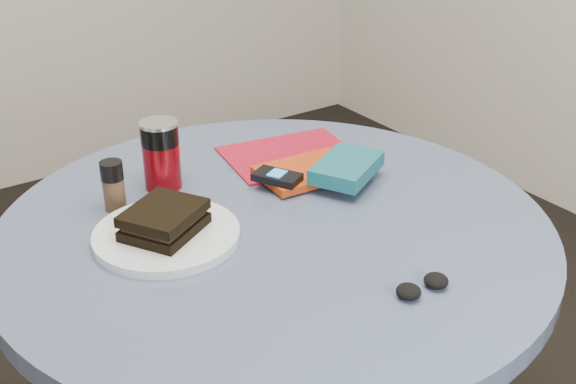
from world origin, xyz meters
TOP-DOWN VIEW (x-y plane):
  - table at (0.00, 0.00)m, footprint 1.00×1.00m
  - plate at (-0.19, 0.05)m, footprint 0.33×0.33m
  - sandwich at (-0.19, 0.05)m, footprint 0.17×0.16m
  - soda_can at (-0.10, 0.24)m, footprint 0.09×0.09m
  - pepper_grinder at (-0.22, 0.21)m, footprint 0.06×0.06m
  - magazine at (0.19, 0.22)m, footprint 0.30×0.24m
  - red_book at (0.16, 0.11)m, footprint 0.20×0.14m
  - novel at (0.20, 0.04)m, footprint 0.18×0.16m
  - mp3_player at (0.07, 0.10)m, footprint 0.09×0.10m
  - headphones at (0.06, -0.31)m, footprint 0.10×0.04m

SIDE VIEW (x-z plane):
  - table at x=0.00m, z-range 0.21..0.96m
  - magazine at x=0.19m, z-range 0.75..0.75m
  - plate at x=-0.19m, z-range 0.75..0.77m
  - headphones at x=0.06m, z-range 0.75..0.77m
  - red_book at x=0.16m, z-range 0.75..0.77m
  - mp3_player at x=0.07m, z-range 0.77..0.79m
  - novel at x=0.20m, z-range 0.77..0.80m
  - sandwich at x=-0.19m, z-range 0.77..0.81m
  - pepper_grinder at x=-0.22m, z-range 0.75..0.85m
  - soda_can at x=-0.10m, z-range 0.75..0.89m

